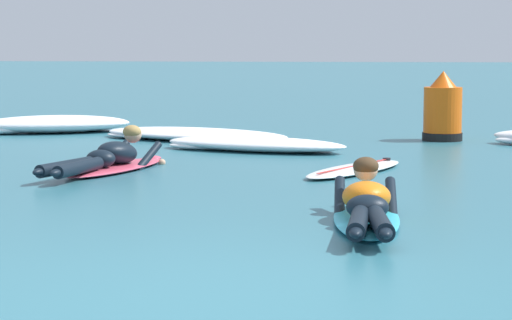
{
  "coord_description": "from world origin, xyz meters",
  "views": [
    {
      "loc": [
        1.05,
        -5.98,
        1.47
      ],
      "look_at": [
        -0.2,
        4.36,
        0.31
      ],
      "focal_mm": 74.99,
      "sensor_mm": 36.0,
      "label": 1
    }
  ],
  "objects": [
    {
      "name": "ground_plane",
      "position": [
        0.0,
        10.0,
        0.0
      ],
      "size": [
        120.0,
        120.0,
        0.0
      ],
      "primitive_type": "plane",
      "color": "#2D6B7A"
    },
    {
      "name": "surfer_far",
      "position": [
        -2.03,
        5.74,
        0.14
      ],
      "size": [
        1.05,
        2.54,
        0.54
      ],
      "color": "#E54C66",
      "rests_on": "ground"
    },
    {
      "name": "whitewater_mid_left",
      "position": [
        -0.66,
        8.21,
        0.09
      ],
      "size": [
        2.68,
        1.49,
        0.19
      ],
      "color": "white",
      "rests_on": "ground"
    },
    {
      "name": "drifting_surfboard",
      "position": [
        0.73,
        6.05,
        0.03
      ],
      "size": [
        1.36,
        2.03,
        0.16
      ],
      "color": "white",
      "rests_on": "ground"
    },
    {
      "name": "channel_marker_buoy",
      "position": [
        1.91,
        10.05,
        0.41
      ],
      "size": [
        0.59,
        0.59,
        1.03
      ],
      "color": "#EA5B0F",
      "rests_on": "ground"
    },
    {
      "name": "whitewater_back",
      "position": [
        -4.26,
        10.74,
        0.13
      ],
      "size": [
        2.67,
        1.9,
        0.28
      ],
      "color": "white",
      "rests_on": "ground"
    },
    {
      "name": "surfer_near",
      "position": [
        0.91,
        2.6,
        0.14
      ],
      "size": [
        0.62,
        2.49,
        0.55
      ],
      "color": "#2DB2D1",
      "rests_on": "ground"
    },
    {
      "name": "whitewater_front",
      "position": [
        -1.75,
        9.71,
        0.08
      ],
      "size": [
        3.22,
        2.12,
        0.18
      ],
      "color": "white",
      "rests_on": "ground"
    }
  ]
}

